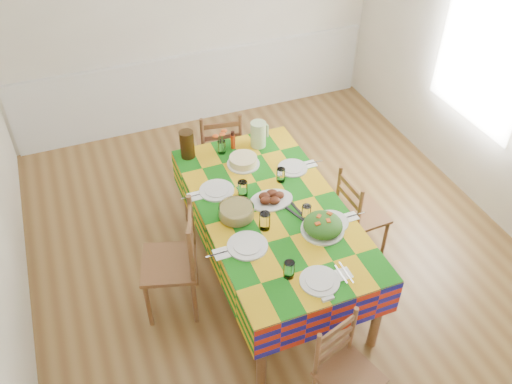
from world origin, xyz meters
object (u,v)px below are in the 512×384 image
green_pitcher (258,134)px  chair_right (358,215)px  chair_far (221,151)px  chair_left (175,263)px  meat_platter (271,199)px  tea_pitcher (187,144)px  chair_near (345,373)px  dining_table (272,216)px

green_pitcher → chair_right: size_ratio=0.27×
chair_far → chair_left: bearing=67.6°
meat_platter → tea_pitcher: size_ratio=1.40×
chair_near → chair_far: 2.71m
dining_table → meat_platter: size_ratio=5.76×
meat_platter → chair_far: bearing=91.3°
chair_near → chair_right: chair_right is taller
meat_platter → tea_pitcher: tea_pitcher is taller
dining_table → tea_pitcher: (-0.45, 0.94, 0.23)m
tea_pitcher → chair_far: bearing=43.5°
chair_near → chair_far: chair_far is taller
green_pitcher → tea_pitcher: size_ratio=0.94×
chair_near → chair_far: bearing=73.1°
dining_table → chair_left: size_ratio=2.03×
meat_platter → chair_near: bearing=-91.4°
green_pitcher → chair_near: bearing=-95.9°
green_pitcher → chair_left: green_pitcher is taller
green_pitcher → meat_platter: bearing=-104.0°
meat_platter → chair_left: (-0.88, -0.09, -0.34)m
dining_table → chair_left: 0.88m
chair_far → green_pitcher: bearing=124.1°
chair_far → tea_pitcher: bearing=53.0°
chair_far → chair_left: (-0.85, -1.37, 0.03)m
dining_table → chair_left: bearing=-179.1°
dining_table → chair_left: chair_left is taller
tea_pitcher → chair_left: (-0.41, -0.95, -0.45)m
meat_platter → chair_near: (-0.03, -1.44, -0.42)m
green_pitcher → chair_left: (-1.07, -0.88, -0.44)m
dining_table → chair_near: chair_near is taller
dining_table → meat_platter: meat_platter is taller
tea_pitcher → chair_far: (0.44, 0.42, -0.48)m
dining_table → chair_right: 0.91m
chair_near → chair_far: (0.00, 2.71, 0.05)m
chair_near → chair_left: size_ratio=0.84×
meat_platter → tea_pitcher: 0.99m
meat_platter → green_pitcher: bearing=76.0°
tea_pitcher → chair_left: tea_pitcher is taller
chair_left → meat_platter: bearing=112.4°
green_pitcher → chair_near: (-0.23, -2.22, -0.52)m
meat_platter → green_pitcher: 0.81m
meat_platter → green_pitcher: (0.20, 0.79, 0.10)m
tea_pitcher → chair_near: (0.44, -2.30, -0.53)m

